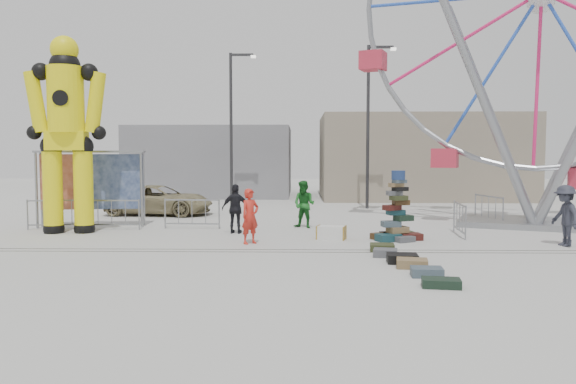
{
  "coord_description": "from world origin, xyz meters",
  "views": [
    {
      "loc": [
        -0.33,
        -14.81,
        2.76
      ],
      "look_at": [
        -0.7,
        2.14,
        1.57
      ],
      "focal_mm": 35.0,
      "sensor_mm": 36.0,
      "label": 1
    }
  ],
  "objects_px": {
    "barricade_dummy_c": "(192,214)",
    "pedestrian_red": "(250,216)",
    "steamer_trunk": "(331,233)",
    "pedestrian_green": "(304,204)",
    "barricade_dummy_b": "(112,214)",
    "pedestrian_grey": "(565,216)",
    "suitcase_tower": "(397,221)",
    "crash_test_dummy": "(66,127)",
    "ferris_wheel": "(541,23)",
    "barricade_wheel_front": "(460,219)",
    "banner_scaffold": "(91,170)",
    "parked_suv": "(159,200)",
    "lamp_post_left": "(233,120)",
    "lamp_post_right": "(370,118)",
    "barricade_dummy_a": "(57,214)",
    "pedestrian_black": "(236,209)",
    "barricade_wheel_back": "(489,209)"
  },
  "relations": [
    {
      "from": "banner_scaffold",
      "to": "pedestrian_black",
      "type": "xyz_separation_m",
      "value": [
        5.59,
        -1.65,
        -1.29
      ]
    },
    {
      "from": "banner_scaffold",
      "to": "barricade_wheel_front",
      "type": "height_order",
      "value": "banner_scaffold"
    },
    {
      "from": "banner_scaffold",
      "to": "parked_suv",
      "type": "relative_size",
      "value": 0.84
    },
    {
      "from": "crash_test_dummy",
      "to": "pedestrian_grey",
      "type": "relative_size",
      "value": 3.82
    },
    {
      "from": "suitcase_tower",
      "to": "banner_scaffold",
      "type": "bearing_deg",
      "value": 145.01
    },
    {
      "from": "steamer_trunk",
      "to": "pedestrian_red",
      "type": "height_order",
      "value": "pedestrian_red"
    },
    {
      "from": "lamp_post_right",
      "to": "pedestrian_black",
      "type": "relative_size",
      "value": 4.74
    },
    {
      "from": "ferris_wheel",
      "to": "barricade_wheel_front",
      "type": "bearing_deg",
      "value": -123.0
    },
    {
      "from": "crash_test_dummy",
      "to": "pedestrian_black",
      "type": "bearing_deg",
      "value": -6.83
    },
    {
      "from": "barricade_dummy_a",
      "to": "barricade_wheel_front",
      "type": "height_order",
      "value": "same"
    },
    {
      "from": "lamp_post_right",
      "to": "pedestrian_black",
      "type": "distance_m",
      "value": 11.04
    },
    {
      "from": "ferris_wheel",
      "to": "pedestrian_red",
      "type": "height_order",
      "value": "ferris_wheel"
    },
    {
      "from": "barricade_dummy_b",
      "to": "pedestrian_grey",
      "type": "bearing_deg",
      "value": -11.49
    },
    {
      "from": "crash_test_dummy",
      "to": "barricade_dummy_c",
      "type": "xyz_separation_m",
      "value": [
        4.04,
        1.16,
        -3.1
      ]
    },
    {
      "from": "crash_test_dummy",
      "to": "pedestrian_green",
      "type": "distance_m",
      "value": 8.71
    },
    {
      "from": "barricade_dummy_c",
      "to": "parked_suv",
      "type": "relative_size",
      "value": 0.42
    },
    {
      "from": "suitcase_tower",
      "to": "ferris_wheel",
      "type": "relative_size",
      "value": 0.14
    },
    {
      "from": "barricade_dummy_a",
      "to": "barricade_wheel_back",
      "type": "relative_size",
      "value": 1.0
    },
    {
      "from": "steamer_trunk",
      "to": "parked_suv",
      "type": "height_order",
      "value": "parked_suv"
    },
    {
      "from": "pedestrian_green",
      "to": "banner_scaffold",
      "type": "bearing_deg",
      "value": -154.34
    },
    {
      "from": "ferris_wheel",
      "to": "lamp_post_right",
      "type": "bearing_deg",
      "value": 151.09
    },
    {
      "from": "pedestrian_green",
      "to": "parked_suv",
      "type": "height_order",
      "value": "pedestrian_green"
    },
    {
      "from": "ferris_wheel",
      "to": "pedestrian_black",
      "type": "distance_m",
      "value": 13.13
    },
    {
      "from": "barricade_dummy_c",
      "to": "parked_suv",
      "type": "bearing_deg",
      "value": 120.59
    },
    {
      "from": "barricade_wheel_front",
      "to": "pedestrian_green",
      "type": "relative_size",
      "value": 1.15
    },
    {
      "from": "lamp_post_right",
      "to": "barricade_dummy_b",
      "type": "xyz_separation_m",
      "value": [
        -10.21,
        -7.9,
        -3.93
      ]
    },
    {
      "from": "lamp_post_left",
      "to": "suitcase_tower",
      "type": "distance_m",
      "value": 14.33
    },
    {
      "from": "barricade_dummy_c",
      "to": "pedestrian_red",
      "type": "distance_m",
      "value": 4.16
    },
    {
      "from": "suitcase_tower",
      "to": "ferris_wheel",
      "type": "distance_m",
      "value": 9.71
    },
    {
      "from": "lamp_post_right",
      "to": "banner_scaffold",
      "type": "height_order",
      "value": "lamp_post_right"
    },
    {
      "from": "steamer_trunk",
      "to": "pedestrian_green",
      "type": "bearing_deg",
      "value": 122.05
    },
    {
      "from": "pedestrian_red",
      "to": "parked_suv",
      "type": "relative_size",
      "value": 0.35
    },
    {
      "from": "barricade_dummy_a",
      "to": "parked_suv",
      "type": "xyz_separation_m",
      "value": [
        2.45,
        4.87,
        0.11
      ]
    },
    {
      "from": "barricade_dummy_b",
      "to": "pedestrian_grey",
      "type": "relative_size",
      "value": 1.1
    },
    {
      "from": "barricade_wheel_front",
      "to": "pedestrian_black",
      "type": "distance_m",
      "value": 7.53
    },
    {
      "from": "lamp_post_left",
      "to": "steamer_trunk",
      "type": "xyz_separation_m",
      "value": [
        4.58,
        -12.0,
        -4.27
      ]
    },
    {
      "from": "pedestrian_black",
      "to": "barricade_dummy_a",
      "type": "bearing_deg",
      "value": -0.74
    },
    {
      "from": "crash_test_dummy",
      "to": "barricade_wheel_front",
      "type": "height_order",
      "value": "crash_test_dummy"
    },
    {
      "from": "banner_scaffold",
      "to": "pedestrian_green",
      "type": "relative_size",
      "value": 2.29
    },
    {
      "from": "lamp_post_left",
      "to": "barricade_wheel_front",
      "type": "bearing_deg",
      "value": -51.28
    },
    {
      "from": "barricade_dummy_c",
      "to": "pedestrian_black",
      "type": "relative_size",
      "value": 1.18
    },
    {
      "from": "banner_scaffold",
      "to": "pedestrian_red",
      "type": "xyz_separation_m",
      "value": [
        6.28,
        -3.84,
        -1.29
      ]
    },
    {
      "from": "lamp_post_left",
      "to": "pedestrian_red",
      "type": "height_order",
      "value": "lamp_post_left"
    },
    {
      "from": "suitcase_tower",
      "to": "barricade_dummy_c",
      "type": "xyz_separation_m",
      "value": [
        -7.0,
        2.49,
        -0.07
      ]
    },
    {
      "from": "barricade_dummy_b",
      "to": "ferris_wheel",
      "type": "bearing_deg",
      "value": 5.99
    },
    {
      "from": "suitcase_tower",
      "to": "steamer_trunk",
      "type": "bearing_deg",
      "value": 157.71
    },
    {
      "from": "ferris_wheel",
      "to": "barricade_dummy_a",
      "type": "bearing_deg",
      "value": -154.18
    },
    {
      "from": "barricade_wheel_back",
      "to": "banner_scaffold",
      "type": "bearing_deg",
      "value": -97.02
    },
    {
      "from": "steamer_trunk",
      "to": "barricade_dummy_b",
      "type": "height_order",
      "value": "barricade_dummy_b"
    },
    {
      "from": "lamp_post_left",
      "to": "pedestrian_green",
      "type": "relative_size",
      "value": 4.6
    }
  ]
}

